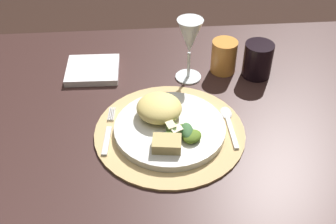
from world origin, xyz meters
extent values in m
cube|color=#38211F|center=(0.00, 0.00, 0.74)|extent=(1.45, 0.85, 0.02)
cylinder|color=#3A2122|center=(0.64, 0.34, 0.36)|extent=(0.09, 0.09, 0.73)
cylinder|color=tan|center=(0.01, -0.05, 0.76)|extent=(0.34, 0.34, 0.01)
cylinder|color=silver|center=(0.01, -0.05, 0.77)|extent=(0.25, 0.25, 0.02)
ellipsoid|color=#E0C56C|center=(-0.01, -0.01, 0.80)|extent=(0.12, 0.12, 0.04)
ellipsoid|color=#4D642B|center=(0.04, -0.07, 0.78)|extent=(0.05, 0.05, 0.01)
ellipsoid|color=#516F1F|center=(0.06, -0.10, 0.78)|extent=(0.06, 0.06, 0.02)
ellipsoid|color=#366033|center=(0.05, -0.08, 0.79)|extent=(0.03, 0.05, 0.02)
ellipsoid|color=#4B642F|center=(0.02, -0.08, 0.79)|extent=(0.04, 0.05, 0.02)
ellipsoid|color=#4B7426|center=(0.01, -0.10, 0.78)|extent=(0.06, 0.05, 0.02)
cube|color=beige|center=(0.02, -0.08, 0.80)|extent=(0.03, 0.03, 0.01)
cube|color=beige|center=(0.01, -0.07, 0.80)|extent=(0.02, 0.03, 0.00)
cube|color=tan|center=(0.00, -0.12, 0.79)|extent=(0.07, 0.05, 0.02)
cube|color=silver|center=(-0.13, -0.07, 0.76)|extent=(0.02, 0.09, 0.00)
cube|color=silver|center=(-0.13, 0.02, 0.76)|extent=(0.01, 0.05, 0.00)
cube|color=silver|center=(-0.12, 0.02, 0.76)|extent=(0.01, 0.05, 0.00)
cube|color=silver|center=(-0.12, 0.02, 0.76)|extent=(0.01, 0.05, 0.00)
cube|color=silver|center=(-0.11, 0.02, 0.76)|extent=(0.01, 0.05, 0.00)
cube|color=silver|center=(0.15, -0.07, 0.76)|extent=(0.01, 0.10, 0.00)
ellipsoid|color=silver|center=(0.15, 0.00, 0.76)|extent=(0.03, 0.04, 0.01)
cube|color=white|center=(-0.17, 0.20, 0.76)|extent=(0.14, 0.13, 0.02)
cylinder|color=silver|center=(0.08, 0.16, 0.75)|extent=(0.07, 0.07, 0.00)
cylinder|color=silver|center=(0.08, 0.16, 0.79)|extent=(0.01, 0.01, 0.07)
cone|color=silver|center=(0.08, 0.16, 0.87)|extent=(0.06, 0.06, 0.09)
cylinder|color=orange|center=(0.17, 0.18, 0.80)|extent=(0.07, 0.07, 0.09)
cylinder|color=black|center=(0.26, 0.16, 0.80)|extent=(0.07, 0.07, 0.09)
camera|label=1|loc=(-0.05, -0.75, 1.41)|focal=45.95mm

